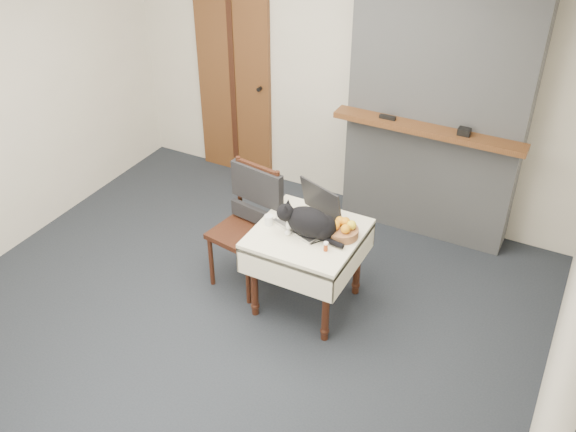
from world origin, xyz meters
name	(u,v)px	position (x,y,z in m)	size (l,w,h in m)	color
ground	(238,313)	(0.00, 0.00, 0.00)	(4.50, 4.50, 0.00)	black
room_shell	(262,82)	(0.00, 0.46, 1.76)	(4.52, 4.01, 2.61)	beige
door	(234,82)	(-1.20, 1.97, 1.00)	(0.82, 0.10, 2.00)	brown
chimney	(439,98)	(0.90, 1.85, 1.30)	(1.62, 0.48, 2.60)	gray
side_table	(308,244)	(0.42, 0.36, 0.59)	(0.78, 0.78, 0.70)	#311C0D
laptop	(311,214)	(0.39, 0.48, 0.77)	(0.50, 0.46, 0.30)	#B7B7BC
cat	(310,223)	(0.46, 0.33, 0.81)	(0.55, 0.28, 0.26)	black
cream_jar	(269,220)	(0.12, 0.31, 0.74)	(0.07, 0.07, 0.08)	white
pill_bottle	(326,246)	(0.64, 0.21, 0.74)	(0.04, 0.04, 0.07)	#953812
fruit_basket	(343,230)	(0.67, 0.43, 0.75)	(0.24, 0.24, 0.13)	#A16941
desk_clutter	(330,236)	(0.59, 0.38, 0.70)	(0.15, 0.02, 0.01)	black
chair	(251,210)	(-0.14, 0.48, 0.66)	(0.53, 0.52, 1.03)	#311C0D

